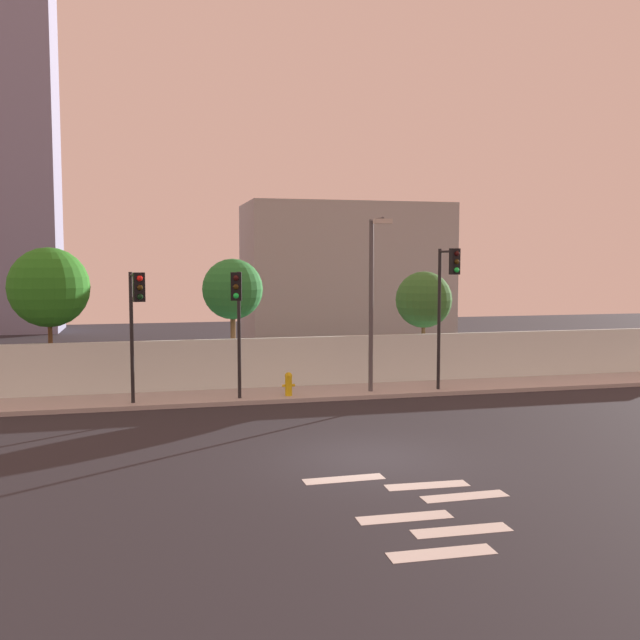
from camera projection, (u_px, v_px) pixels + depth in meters
ground_plane at (369, 457)px, 17.56m from camera, size 80.00×80.00×0.00m
sidewalk at (299, 394)px, 25.49m from camera, size 36.00×2.40×0.15m
perimeter_wall at (292, 362)px, 26.66m from camera, size 36.00×0.18×1.80m
crosswalk_marking at (422, 508)px, 13.97m from camera, size 3.88×4.72×0.01m
traffic_light_left at (447, 289)px, 25.32m from camera, size 0.44×1.10×5.04m
traffic_light_center at (237, 307)px, 23.44m from camera, size 0.46×1.38×4.25m
traffic_light_right at (136, 308)px, 22.64m from camera, size 0.52×1.46×4.26m
street_lamp_curbside at (373, 290)px, 25.10m from camera, size 0.62×1.78×6.05m
fire_hydrant at (289, 383)px, 24.73m from camera, size 0.44×0.26×0.81m
roadside_tree_leftmost at (49, 288)px, 25.52m from camera, size 2.83×2.83×5.24m
roadside_tree_midleft at (233, 290)px, 27.06m from camera, size 2.28×2.28×4.84m
roadside_tree_midright at (424, 300)px, 28.91m from camera, size 2.26×2.26×4.34m
low_building_distant at (345, 274)px, 41.38m from camera, size 11.33×6.00×7.95m
tower_on_skyline at (8, 133)px, 47.60m from camera, size 6.01×5.00×26.36m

